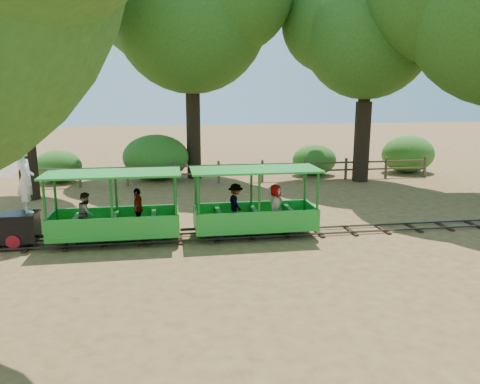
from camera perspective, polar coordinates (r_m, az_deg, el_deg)
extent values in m
plane|color=#A17E45|center=(13.63, 5.45, -5.20)|extent=(90.00, 90.00, 0.00)
cube|color=#3F3D3A|center=(13.33, 5.78, -5.27)|extent=(22.00, 0.05, 0.05)
cube|color=#3F3D3A|center=(13.88, 5.15, -4.54)|extent=(22.00, 0.05, 0.05)
cube|color=#382314|center=(13.62, 5.45, -5.10)|extent=(0.12, 1.00, 0.05)
cube|color=#382314|center=(13.32, -15.99, -5.93)|extent=(0.12, 1.00, 0.05)
cube|color=#382314|center=(15.61, 23.57, -3.83)|extent=(0.12, 1.00, 0.05)
cube|color=black|center=(13.59, -25.26, -3.61)|extent=(0.88, 0.68, 0.54)
cube|color=black|center=(13.52, -25.37, -2.43)|extent=(0.93, 0.74, 0.04)
cylinder|color=maroon|center=(13.40, -25.93, -5.49)|extent=(0.35, 0.06, 0.35)
cylinder|color=maroon|center=(14.04, -25.12, -4.63)|extent=(0.35, 0.06, 0.35)
sphere|color=white|center=(13.51, -27.13, 3.45)|extent=(0.98, 0.98, 0.98)
imported|color=silver|center=(13.38, -24.68, 1.46)|extent=(0.64, 0.76, 1.77)
cube|color=green|center=(13.20, -14.89, -4.69)|extent=(3.42, 1.31, 0.10)
cube|color=#16611E|center=(13.23, -14.86, -5.19)|extent=(3.08, 0.50, 0.14)
cube|color=green|center=(12.53, -15.24, -4.17)|extent=(3.42, 0.06, 0.50)
cube|color=green|center=(13.70, -14.71, -2.74)|extent=(3.42, 0.06, 0.50)
cube|color=green|center=(12.83, -15.28, 2.20)|extent=(3.57, 1.46, 0.05)
cylinder|color=#16611E|center=(12.71, -22.67, -2.12)|extent=(0.07, 0.07, 1.61)
cylinder|color=#16611E|center=(13.83, -21.56, -0.92)|extent=(0.07, 0.07, 1.61)
cylinder|color=#16611E|center=(12.34, -7.82, -1.68)|extent=(0.07, 0.07, 1.61)
cylinder|color=#16611E|center=(13.49, -7.95, -0.49)|extent=(0.07, 0.07, 1.61)
cube|color=#16611E|center=(13.28, -19.36, -3.74)|extent=(0.12, 1.11, 0.40)
cube|color=#16611E|center=(13.13, -14.95, -3.64)|extent=(0.12, 1.11, 0.40)
cube|color=#16611E|center=(13.06, -10.47, -3.51)|extent=(0.12, 1.11, 0.40)
cylinder|color=black|center=(13.06, -19.81, -5.56)|extent=(0.28, 0.06, 0.28)
cylinder|color=black|center=(13.70, -19.30, -4.70)|extent=(0.28, 0.06, 0.28)
cylinder|color=black|center=(12.82, -10.14, -5.33)|extent=(0.28, 0.06, 0.28)
cylinder|color=black|center=(13.48, -10.09, -4.46)|extent=(0.28, 0.06, 0.28)
imported|color=gray|center=(12.98, -18.22, -2.43)|extent=(0.42, 0.54, 1.10)
imported|color=gray|center=(13.10, -12.33, -1.92)|extent=(0.39, 0.69, 1.11)
cube|color=green|center=(13.35, 1.82, -4.08)|extent=(3.42, 1.31, 0.10)
cube|color=#16611E|center=(13.38, 1.82, -4.58)|extent=(3.08, 0.50, 0.14)
cube|color=green|center=(12.68, 2.35, -3.54)|extent=(3.42, 0.06, 0.50)
cube|color=green|center=(13.85, 1.35, -2.18)|extent=(3.42, 0.06, 0.50)
cube|color=green|center=(12.99, 1.87, 2.74)|extent=(3.57, 1.46, 0.05)
cylinder|color=#16611E|center=(12.36, -5.06, -1.59)|extent=(0.07, 0.07, 1.61)
cylinder|color=#16611E|center=(13.52, -5.42, -0.40)|extent=(0.07, 0.07, 1.61)
cylinder|color=#16611E|center=(12.99, 9.41, -1.03)|extent=(0.07, 0.07, 1.61)
cylinder|color=#16611E|center=(14.09, 7.90, 0.06)|extent=(0.07, 0.07, 1.61)
cube|color=#16611E|center=(13.13, -2.58, -3.23)|extent=(0.12, 1.11, 0.40)
cube|color=#16611E|center=(13.28, 1.83, -3.04)|extent=(0.12, 1.11, 0.40)
cube|color=#16611E|center=(13.50, 6.11, -2.85)|extent=(0.12, 1.11, 0.40)
cylinder|color=black|center=(12.89, -2.69, -5.06)|extent=(0.28, 0.06, 0.28)
cylinder|color=black|center=(13.54, -3.02, -4.21)|extent=(0.28, 0.06, 0.28)
cylinder|color=black|center=(13.30, 6.75, -4.59)|extent=(0.28, 0.06, 0.28)
cylinder|color=black|center=(13.93, 5.99, -3.79)|extent=(0.28, 0.06, 0.28)
imported|color=gray|center=(13.26, -0.54, -1.41)|extent=(0.54, 0.80, 1.14)
imported|color=gray|center=(13.03, 4.32, -1.62)|extent=(0.63, 0.68, 1.17)
cylinder|color=#2D2116|center=(19.38, -24.67, 5.54)|extent=(0.70, 0.70, 4.37)
cylinder|color=#2D2116|center=(19.35, -25.60, 15.66)|extent=(0.52, 0.53, 2.49)
cylinder|color=#2D2116|center=(22.21, -5.68, 6.87)|extent=(0.66, 0.66, 4.03)
cylinder|color=#2D2116|center=(22.14, -5.86, 15.06)|extent=(0.50, 0.50, 2.31)
sphere|color=#29551A|center=(22.36, -5.99, 20.68)|extent=(6.93, 6.93, 6.93)
sphere|color=#29551A|center=(23.63, -10.27, 21.80)|extent=(5.54, 5.54, 5.54)
cylinder|color=#2D2116|center=(22.04, 14.63, 5.93)|extent=(0.72, 0.72, 3.60)
cylinder|color=#2D2116|center=(21.93, 15.04, 13.30)|extent=(0.54, 0.54, 2.06)
sphere|color=#29551A|center=(22.06, 15.32, 18.18)|extent=(5.66, 5.66, 5.66)
sphere|color=#29551A|center=(22.00, 19.96, 19.77)|extent=(4.24, 4.24, 4.24)
sphere|color=#29551A|center=(22.58, 11.19, 19.67)|extent=(4.53, 4.53, 4.53)
cube|color=brown|center=(21.64, -24.17, 1.66)|extent=(0.10, 0.10, 1.00)
cube|color=brown|center=(21.21, -18.95, 1.87)|extent=(0.10, 0.10, 1.00)
cube|color=brown|center=(20.95, -13.56, 2.08)|extent=(0.10, 0.10, 1.00)
cube|color=brown|center=(20.88, -8.08, 2.27)|extent=(0.10, 0.10, 1.00)
cube|color=brown|center=(21.01, -2.62, 2.44)|extent=(0.10, 0.10, 1.00)
cube|color=brown|center=(21.32, 2.73, 2.58)|extent=(0.10, 0.10, 1.00)
cube|color=brown|center=(21.82, 7.89, 2.70)|extent=(0.10, 0.10, 1.00)
cube|color=brown|center=(22.48, 12.78, 2.79)|extent=(0.10, 0.10, 1.00)
cube|color=brown|center=(23.29, 17.36, 2.86)|extent=(0.10, 0.10, 1.00)
cube|color=brown|center=(24.24, 21.61, 2.90)|extent=(0.10, 0.10, 1.00)
cube|color=brown|center=(21.09, 0.08, 3.32)|extent=(18.00, 0.06, 0.08)
cube|color=brown|center=(21.15, 0.08, 2.38)|extent=(18.00, 0.06, 0.08)
ellipsoid|color=#2D6B1E|center=(22.65, -21.31, 2.92)|extent=(2.12, 1.63, 1.47)
ellipsoid|color=#2D6B1E|center=(22.09, -10.21, 4.19)|extent=(3.04, 2.34, 2.11)
ellipsoid|color=#2D6B1E|center=(23.26, 9.05, 3.88)|extent=(2.17, 1.67, 1.50)
ellipsoid|color=#2D6B1E|center=(25.20, 19.80, 4.37)|extent=(2.71, 2.08, 1.87)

